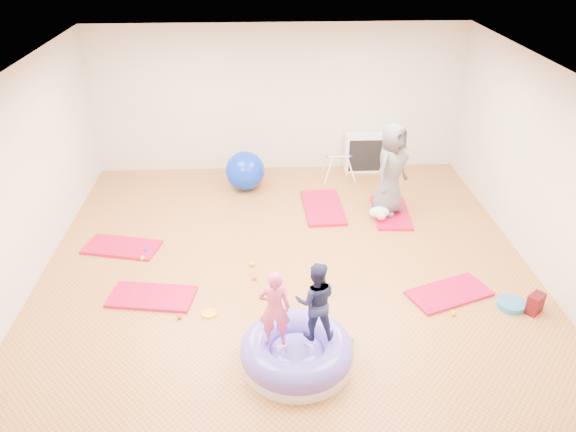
{
  "coord_description": "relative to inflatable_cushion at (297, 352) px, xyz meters",
  "views": [
    {
      "loc": [
        -0.34,
        -6.35,
        4.54
      ],
      "look_at": [
        0.0,
        0.3,
        0.9
      ],
      "focal_mm": 35.0,
      "sensor_mm": 36.0,
      "label": 1
    }
  ],
  "objects": [
    {
      "name": "room",
      "position": [
        -0.0,
        1.55,
        1.24
      ],
      "size": [
        7.01,
        8.01,
        2.81
      ],
      "color": "#BD6C3A",
      "rests_on": "ground"
    },
    {
      "name": "gym_mat_front_left",
      "position": [
        -1.85,
        1.31,
        -0.13
      ],
      "size": [
        1.19,
        0.72,
        0.05
      ],
      "primitive_type": "cube",
      "rotation": [
        0.0,
        0.0,
        -0.16
      ],
      "color": "#C70031",
      "rests_on": "ground"
    },
    {
      "name": "gym_mat_mid_left",
      "position": [
        -2.5,
        2.6,
        -0.13
      ],
      "size": [
        1.21,
        0.81,
        0.05
      ],
      "primitive_type": "cube",
      "rotation": [
        0.0,
        0.0,
        -0.24
      ],
      "color": "#C70031",
      "rests_on": "ground"
    },
    {
      "name": "gym_mat_center_back",
      "position": [
        0.7,
        3.73,
        -0.13
      ],
      "size": [
        0.69,
        1.31,
        0.05
      ],
      "primitive_type": "cube",
      "rotation": [
        0.0,
        0.0,
        1.6
      ],
      "color": "#C70031",
      "rests_on": "ground"
    },
    {
      "name": "gym_mat_right",
      "position": [
        2.13,
        1.18,
        -0.13
      ],
      "size": [
        1.22,
        0.9,
        0.05
      ],
      "primitive_type": "cube",
      "rotation": [
        0.0,
        0.0,
        0.37
      ],
      "color": "#C70031",
      "rests_on": "ground"
    },
    {
      "name": "gym_mat_rear_right",
      "position": [
        1.83,
        3.48,
        -0.13
      ],
      "size": [
        0.67,
        1.2,
        0.05
      ],
      "primitive_type": "cube",
      "rotation": [
        0.0,
        0.0,
        1.5
      ],
      "color": "#C70031",
      "rests_on": "ground"
    },
    {
      "name": "inflatable_cushion",
      "position": [
        0.0,
        0.0,
        0.0
      ],
      "size": [
        1.29,
        1.29,
        0.4
      ],
      "rotation": [
        0.0,
        0.0,
        -0.01
      ],
      "color": "silver",
      "rests_on": "ground"
    },
    {
      "name": "child_pink",
      "position": [
        -0.24,
        -0.0,
        0.68
      ],
      "size": [
        0.35,
        0.24,
        0.94
      ],
      "primitive_type": "imported",
      "rotation": [
        0.0,
        0.0,
        3.1
      ],
      "color": "#EA4C8A",
      "rests_on": "inflatable_cushion"
    },
    {
      "name": "child_navy",
      "position": [
        0.21,
        0.09,
        0.69
      ],
      "size": [
        0.48,
        0.38,
        0.95
      ],
      "primitive_type": "imported",
      "rotation": [
        0.0,
        0.0,
        3.1
      ],
      "color": "#1F264E",
      "rests_on": "inflatable_cushion"
    },
    {
      "name": "adult_caregiver",
      "position": [
        1.77,
        3.51,
        0.67
      ],
      "size": [
        0.88,
        0.89,
        1.55
      ],
      "primitive_type": "imported",
      "rotation": [
        0.0,
        0.0,
        0.82
      ],
      "color": "#575757",
      "rests_on": "gym_mat_rear_right"
    },
    {
      "name": "infant",
      "position": [
        1.58,
        3.26,
        -0.01
      ],
      "size": [
        0.34,
        0.34,
        0.2
      ],
      "color": "#D0E2F9",
      "rests_on": "gym_mat_rear_right"
    },
    {
      "name": "ball_pit_balls",
      "position": [
        -0.56,
        1.47,
        -0.12
      ],
      "size": [
        4.25,
        2.21,
        0.07
      ],
      "color": "#E1522D",
      "rests_on": "ground"
    },
    {
      "name": "exercise_ball_blue",
      "position": [
        -0.65,
        4.6,
        0.2
      ],
      "size": [
        0.72,
        0.72,
        0.72
      ],
      "primitive_type": "sphere",
      "color": "#092DBA",
      "rests_on": "ground"
    },
    {
      "name": "exercise_ball_orange",
      "position": [
        -0.48,
        4.69,
        0.05
      ],
      "size": [
        0.41,
        0.41,
        0.41
      ],
      "primitive_type": "sphere",
      "color": "orange",
      "rests_on": "ground"
    },
    {
      "name": "infant_play_gym",
      "position": [
        1.12,
        4.96,
        0.15
      ],
      "size": [
        0.61,
        0.58,
        0.47
      ],
      "rotation": [
        0.0,
        0.0,
        -0.14
      ],
      "color": "white",
      "rests_on": "ground"
    },
    {
      "name": "cube_shelf",
      "position": [
        1.66,
        5.35,
        0.21
      ],
      "size": [
        0.74,
        0.36,
        0.74
      ],
      "color": "white",
      "rests_on": "ground"
    },
    {
      "name": "balance_disc",
      "position": [
        2.85,
        0.88,
        -0.12
      ],
      "size": [
        0.36,
        0.36,
        0.08
      ],
      "primitive_type": "cylinder",
      "color": "teal",
      "rests_on": "ground"
    },
    {
      "name": "backpack",
      "position": [
        3.1,
        0.76,
        -0.02
      ],
      "size": [
        0.27,
        0.26,
        0.27
      ],
      "primitive_type": "cube",
      "rotation": [
        0.0,
        0.0,
        0.69
      ],
      "color": "maroon",
      "rests_on": "ground"
    },
    {
      "name": "yellow_toy",
      "position": [
        -1.06,
        0.93,
        -0.14
      ],
      "size": [
        0.19,
        0.19,
        0.03
      ],
      "primitive_type": "cylinder",
      "color": "yellow",
      "rests_on": "ground"
    }
  ]
}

